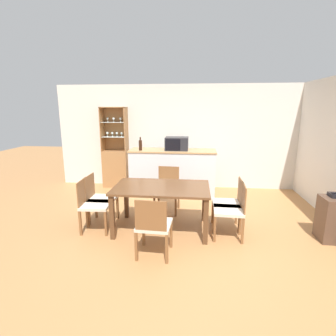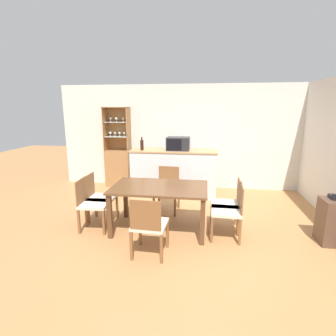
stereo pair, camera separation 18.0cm
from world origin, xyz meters
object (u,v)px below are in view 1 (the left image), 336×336
(dining_chair_head_near, at_px, (154,225))
(dining_chair_head_far, at_px, (167,189))
(dining_chair_side_right_far, at_px, (229,203))
(display_cabinet, at_px, (116,163))
(dining_chair_side_right_near, at_px, (231,210))
(wine_bottle, at_px, (140,145))
(dining_table, at_px, (162,192))
(dining_chair_side_left_near, at_px, (93,204))
(microwave, at_px, (177,144))
(dining_chair_side_left_far, at_px, (100,198))

(dining_chair_head_near, bearing_deg, dining_chair_head_far, 92.35)
(dining_chair_head_near, relative_size, dining_chair_side_right_far, 1.00)
(display_cabinet, distance_m, dining_chair_side_right_near, 3.60)
(display_cabinet, bearing_deg, dining_chair_head_near, -64.77)
(dining_chair_head_near, xyz_separation_m, wine_bottle, (-0.69, 2.48, 0.73))
(display_cabinet, bearing_deg, dining_table, -57.56)
(dining_table, relative_size, dining_chair_side_right_near, 1.79)
(dining_chair_side_right_far, bearing_deg, dining_chair_side_left_near, 97.12)
(display_cabinet, height_order, wine_bottle, display_cabinet)
(dining_chair_side_left_near, distance_m, microwave, 2.42)
(dining_table, distance_m, dining_chair_head_near, 0.84)
(dining_chair_side_right_far, relative_size, wine_bottle, 2.88)
(dining_chair_side_left_far, bearing_deg, display_cabinet, -170.39)
(dining_table, height_order, dining_chair_side_left_far, dining_chair_side_left_far)
(microwave, relative_size, wine_bottle, 1.71)
(dining_table, relative_size, dining_chair_head_far, 1.79)
(dining_chair_head_near, bearing_deg, microwave, 90.11)
(dining_chair_side_left_near, bearing_deg, display_cabinet, -174.86)
(dining_table, height_order, dining_chair_side_right_near, dining_chair_side_right_near)
(microwave, distance_m, wine_bottle, 0.81)
(dining_table, xyz_separation_m, dining_chair_head_far, (0.00, 0.81, -0.20))
(display_cabinet, relative_size, dining_chair_side_left_far, 2.34)
(display_cabinet, xyz_separation_m, dining_chair_side_right_near, (2.60, -2.49, -0.17))
(wine_bottle, bearing_deg, dining_chair_side_right_near, -45.21)
(display_cabinet, distance_m, dining_chair_head_far, 2.14)
(dining_chair_side_right_far, relative_size, dining_chair_head_far, 1.00)
(microwave, bearing_deg, dining_chair_side_left_far, -126.15)
(microwave, bearing_deg, dining_chair_head_far, -96.06)
(dining_chair_head_far, bearing_deg, dining_chair_side_right_near, 142.72)
(wine_bottle, bearing_deg, dining_chair_head_far, -50.90)
(dining_chair_side_left_far, xyz_separation_m, dining_chair_head_far, (1.11, 0.67, 0.00))
(dining_chair_side_right_near, bearing_deg, dining_chair_side_left_near, 92.17)
(dining_chair_side_right_near, height_order, wine_bottle, wine_bottle)
(dining_chair_side_right_near, bearing_deg, dining_table, 84.72)
(dining_chair_side_left_far, height_order, dining_chair_side_left_near, same)
(dining_chair_side_right_near, height_order, dining_chair_side_left_near, same)
(dining_chair_side_right_near, bearing_deg, wine_bottle, 46.92)
(display_cabinet, xyz_separation_m, dining_chair_head_near, (1.49, -3.16, -0.17))
(dining_chair_head_far, height_order, wine_bottle, wine_bottle)
(dining_chair_head_far, bearing_deg, dining_table, 93.44)
(dining_chair_side_left_far, bearing_deg, microwave, 143.62)
(dining_chair_side_left_far, height_order, dining_chair_head_near, same)
(dining_chair_side_left_far, relative_size, dining_chair_head_near, 1.00)
(dining_chair_head_near, distance_m, dining_chair_side_right_near, 1.30)
(dining_chair_side_right_far, bearing_deg, dining_chair_head_near, 130.47)
(dining_chair_side_left_far, relative_size, dining_chair_side_right_near, 1.00)
(dining_chair_side_left_near, relative_size, microwave, 1.69)
(wine_bottle, bearing_deg, dining_chair_side_left_far, -105.18)
(dining_chair_head_far, bearing_deg, dining_chair_side_left_near, 44.46)
(dining_table, height_order, dining_chair_side_right_far, dining_chair_side_right_far)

